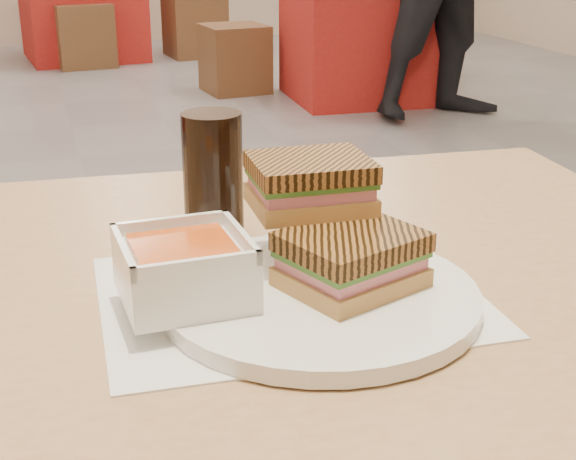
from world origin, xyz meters
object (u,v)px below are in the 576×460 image
object	(u,v)px
bg_table_1	(357,42)
bg_chair_1l	(235,59)
cola_glass	(213,176)
bg_table_2	(82,9)
plate	(320,297)
bg_chair_2l	(83,35)
main_table	(144,383)
panini_lower	(351,259)
soup_bowl	(184,271)
bg_chair_1r	(411,45)
bg_chair_2r	(195,25)

from	to	relation	value
bg_table_1	bg_chair_1l	bearing A→B (deg)	146.82
bg_table_1	bg_chair_1l	distance (m)	0.80
cola_glass	bg_table_2	bearing A→B (deg)	87.31
plate	bg_chair_2l	size ratio (longest dim) A/B	0.62
plate	bg_table_2	distance (m)	6.19
main_table	bg_chair_2l	size ratio (longest dim) A/B	2.72
bg_chair_2l	bg_chair_1l	bearing A→B (deg)	-56.26
plate	bg_table_1	world-z (taller)	plate
cola_glass	panini_lower	bearing A→B (deg)	-67.88
plate	soup_bowl	bearing A→B (deg)	170.93
bg_chair_1r	soup_bowl	bearing A→B (deg)	-117.76
plate	soup_bowl	xyz separation A→B (m)	(-0.12, 0.02, 0.03)
cola_glass	bg_chair_2l	xyz separation A→B (m)	(0.25, 5.61, -0.59)
bg_chair_2l	bg_chair_2r	bearing A→B (deg)	13.89
plate	bg_chair_1l	size ratio (longest dim) A/B	0.68
bg_table_1	bg_chair_2r	world-z (taller)	bg_table_1
plate	soup_bowl	world-z (taller)	soup_bowl
soup_bowl	panini_lower	distance (m)	0.15
panini_lower	bg_table_2	xyz separation A→B (m)	(0.20, 6.17, -0.41)
bg_table_2	bg_chair_1l	world-z (taller)	bg_table_2
cola_glass	bg_chair_1r	size ratio (longest dim) A/B	0.30
soup_bowl	bg_chair_2l	size ratio (longest dim) A/B	0.24
panini_lower	bg_table_2	distance (m)	6.19
cola_glass	bg_chair_1r	distance (m)	5.06
bg_chair_2r	panini_lower	bearing A→B (deg)	-99.91
main_table	bg_chair_2r	world-z (taller)	main_table
cola_glass	bg_table_1	world-z (taller)	cola_glass
bg_chair_1r	bg_chair_2l	distance (m)	2.42
panini_lower	bg_table_1	world-z (taller)	panini_lower
soup_bowl	bg_chair_2r	bearing A→B (deg)	78.71
cola_glass	soup_bowl	bearing A→B (deg)	-110.20
main_table	cola_glass	world-z (taller)	cola_glass
panini_lower	bg_table_1	bearing A→B (deg)	67.94
plate	bg_chair_1l	bearing A→B (deg)	77.11
main_table	plate	xyz separation A→B (m)	(0.15, -0.11, 0.12)
bg_table_2	bg_chair_2r	world-z (taller)	bg_table_2
main_table	bg_chair_1l	size ratio (longest dim) A/B	2.97
main_table	bg_chair_1r	world-z (taller)	main_table
main_table	bg_table_1	bearing A→B (deg)	65.28
bg_table_1	bg_table_2	world-z (taller)	bg_table_2
soup_bowl	bg_table_1	size ratio (longest dim) A/B	0.14
panini_lower	bg_chair_1r	world-z (taller)	panini_lower
plate	bg_chair_2l	distance (m)	5.83
main_table	bg_table_2	world-z (taller)	bg_table_2
bg_chair_1l	bg_chair_1r	distance (m)	1.27
cola_glass	bg_chair_1l	distance (m)	4.52
bg_table_2	bg_chair_2l	world-z (taller)	bg_table_2
main_table	bg_chair_2r	distance (m)	6.06
bg_table_2	plate	bearing A→B (deg)	-92.12
bg_table_1	bg_chair_2r	xyz separation A→B (m)	(-0.62, 1.91, -0.10)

